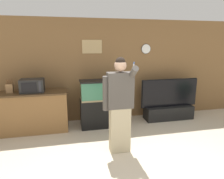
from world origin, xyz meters
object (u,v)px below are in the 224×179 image
(microwave, at_px, (32,86))
(knife_block, at_px, (10,88))
(aquarium_on_stand, at_px, (104,103))
(tv_on_stand, at_px, (169,107))
(person_standing, at_px, (119,104))
(counter_island, at_px, (32,112))

(microwave, distance_m, knife_block, 0.47)
(aquarium_on_stand, height_order, tv_on_stand, aquarium_on_stand)
(knife_block, height_order, person_standing, person_standing)
(counter_island, distance_m, person_standing, 2.19)
(tv_on_stand, xyz_separation_m, person_standing, (-1.71, -1.32, 0.60))
(microwave, bearing_deg, counter_island, 178.86)
(counter_island, xyz_separation_m, tv_on_stand, (3.44, 0.05, -0.15))
(counter_island, relative_size, tv_on_stand, 1.03)
(tv_on_stand, bearing_deg, knife_block, -179.44)
(microwave, distance_m, tv_on_stand, 3.47)
(aquarium_on_stand, height_order, person_standing, person_standing)
(aquarium_on_stand, relative_size, tv_on_stand, 0.73)
(tv_on_stand, distance_m, person_standing, 2.25)
(microwave, height_order, tv_on_stand, microwave)
(microwave, relative_size, knife_block, 1.60)
(microwave, height_order, knife_block, knife_block)
(microwave, xyz_separation_m, aquarium_on_stand, (1.59, -0.04, -0.50))
(microwave, relative_size, person_standing, 0.28)
(knife_block, bearing_deg, tv_on_stand, 0.56)
(aquarium_on_stand, bearing_deg, tv_on_stand, 2.78)
(tv_on_stand, bearing_deg, person_standing, -142.29)
(aquarium_on_stand, distance_m, tv_on_stand, 1.81)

